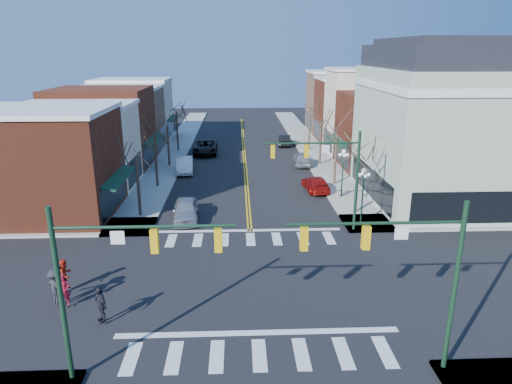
{
  "coord_description": "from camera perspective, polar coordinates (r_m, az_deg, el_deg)",
  "views": [
    {
      "loc": [
        -0.82,
        -22.57,
        12.38
      ],
      "look_at": [
        0.45,
        8.07,
        2.8
      ],
      "focal_mm": 32.0,
      "sensor_mm": 36.0,
      "label": 1
    }
  ],
  "objects": [
    {
      "name": "tree_right_c",
      "position": [
        51.4,
        8.05,
        6.0
      ],
      "size": [
        0.24,
        0.24,
        4.83
      ],
      "primitive_type": "cylinder",
      "color": "#382B21",
      "rests_on": "ground"
    },
    {
      "name": "pedestrian_dark_b",
      "position": [
        25.29,
        -23.74,
        -10.75
      ],
      "size": [
        1.4,
        1.3,
        1.89
      ],
      "primitive_type": "imported",
      "rotation": [
        0.0,
        0.0,
        2.49
      ],
      "color": "black",
      "rests_on": "sidewalk_left"
    },
    {
      "name": "tree_left_b",
      "position": [
        43.39,
        -12.39,
        3.81
      ],
      "size": [
        0.24,
        0.24,
        5.04
      ],
      "primitive_type": "cylinder",
      "color": "#382B21",
      "rests_on": "ground"
    },
    {
      "name": "victorian_corner",
      "position": [
        41.32,
        22.68,
        8.06
      ],
      "size": [
        12.25,
        14.25,
        13.3
      ],
      "color": "#A4B59C",
      "rests_on": "ground"
    },
    {
      "name": "bldg_left_brick_b",
      "position": [
        52.81,
        -18.65,
        7.59
      ],
      "size": [
        10.0,
        9.0,
        8.5
      ],
      "primitive_type": "cube",
      "color": "maroon",
      "rests_on": "ground"
    },
    {
      "name": "bldg_right_brick_a",
      "position": [
        51.69,
        16.21,
        7.34
      ],
      "size": [
        10.0,
        8.5,
        8.0
      ],
      "primitive_type": "cube",
      "color": "maroon",
      "rests_on": "ground"
    },
    {
      "name": "tree_right_a",
      "position": [
        36.24,
        12.47,
        0.8
      ],
      "size": [
        0.24,
        0.24,
        4.62
      ],
      "primitive_type": "cylinder",
      "color": "#382B21",
      "rests_on": "ground"
    },
    {
      "name": "car_left_mid",
      "position": [
        48.64,
        -8.9,
        3.35
      ],
      "size": [
        2.1,
        4.92,
        1.58
      ],
      "primitive_type": "imported",
      "rotation": [
        0.0,
        0.0,
        0.09
      ],
      "color": "white",
      "rests_on": "ground"
    },
    {
      "name": "lamppost_midblock",
      "position": [
        39.77,
        10.83,
        3.34
      ],
      "size": [
        0.36,
        0.36,
        4.33
      ],
      "color": "#14331E",
      "rests_on": "ground"
    },
    {
      "name": "sidewalk_right",
      "position": [
        45.34,
        9.91,
        1.34
      ],
      "size": [
        3.5,
        70.0,
        0.15
      ],
      "primitive_type": "cube",
      "color": "#9E9B93",
      "rests_on": "ground"
    },
    {
      "name": "tree_right_b",
      "position": [
        43.69,
        9.9,
        4.14
      ],
      "size": [
        0.24,
        0.24,
        5.18
      ],
      "primitive_type": "cylinder",
      "color": "#382B21",
      "rests_on": "ground"
    },
    {
      "name": "traffic_mast_near_right",
      "position": [
        18.15,
        18.62,
        -8.64
      ],
      "size": [
        6.6,
        0.28,
        7.2
      ],
      "color": "#14331E",
      "rests_on": "ground"
    },
    {
      "name": "car_right_near",
      "position": [
        42.08,
        7.48,
        1.03
      ],
      "size": [
        2.25,
        4.73,
        1.33
      ],
      "primitive_type": "imported",
      "rotation": [
        0.0,
        0.0,
        3.23
      ],
      "color": "maroon",
      "rests_on": "ground"
    },
    {
      "name": "pedestrian_red_a",
      "position": [
        24.97,
        -22.88,
        -11.31
      ],
      "size": [
        0.72,
        0.65,
        1.66
      ],
      "primitive_type": "imported",
      "rotation": [
        0.0,
        0.0,
        0.53
      ],
      "color": "red",
      "rests_on": "sidewalk_left"
    },
    {
      "name": "lamppost_corner",
      "position": [
        33.7,
        13.26,
        0.64
      ],
      "size": [
        0.36,
        0.36,
        4.33
      ],
      "color": "#14331E",
      "rests_on": "ground"
    },
    {
      "name": "car_right_mid",
      "position": [
        51.2,
        5.81,
        4.16
      ],
      "size": [
        2.09,
        4.65,
        1.55
      ],
      "primitive_type": "imported",
      "rotation": [
        0.0,
        0.0,
        3.08
      ],
      "color": "#B0B0B5",
      "rests_on": "ground"
    },
    {
      "name": "bldg_left_stucco_a",
      "position": [
        45.39,
        -21.29,
        5.2
      ],
      "size": [
        10.0,
        7.0,
        7.5
      ],
      "primitive_type": "cube",
      "color": "beige",
      "rests_on": "ground"
    },
    {
      "name": "traffic_mast_near_left",
      "position": [
        17.65,
        -17.9,
        -9.34
      ],
      "size": [
        6.6,
        0.28,
        7.2
      ],
      "color": "#14331E",
      "rests_on": "ground"
    },
    {
      "name": "tree_right_d",
      "position": [
        59.14,
        6.69,
        7.6
      ],
      "size": [
        0.24,
        0.24,
        4.97
      ],
      "primitive_type": "cylinder",
      "color": "#382B21",
      "rests_on": "ground"
    },
    {
      "name": "bldg_right_tan",
      "position": [
        73.83,
        10.61,
        10.94
      ],
      "size": [
        10.0,
        8.0,
        9.0
      ],
      "primitive_type": "cube",
      "color": "#8E6B4E",
      "rests_on": "ground"
    },
    {
      "name": "bldg_right_brick_b",
      "position": [
        66.13,
        12.12,
        9.91
      ],
      "size": [
        10.0,
        8.0,
        8.5
      ],
      "primitive_type": "cube",
      "color": "maroon",
      "rests_on": "ground"
    },
    {
      "name": "pedestrian_red_b",
      "position": [
        26.47,
        -22.73,
        -9.52
      ],
      "size": [
        0.91,
        1.03,
        1.75
      ],
      "primitive_type": "imported",
      "rotation": [
        0.0,
        0.0,
        1.22
      ],
      "color": "red",
      "rests_on": "sidewalk_left"
    },
    {
      "name": "tree_left_d",
      "position": [
        58.91,
        -9.81,
        7.4
      ],
      "size": [
        0.24,
        0.24,
        4.9
      ],
      "primitive_type": "cylinder",
      "color": "#382B21",
      "rests_on": "ground"
    },
    {
      "name": "car_left_far",
      "position": [
        57.14,
        -6.35,
        5.6
      ],
      "size": [
        2.88,
        6.14,
        1.7
      ],
      "primitive_type": "imported",
      "rotation": [
        0.0,
        0.0,
        0.01
      ],
      "color": "black",
      "rests_on": "ground"
    },
    {
      "name": "bldg_left_stucco_b",
      "position": [
        68.19,
        -15.01,
        9.8
      ],
      "size": [
        10.0,
        8.0,
        8.2
      ],
      "primitive_type": "cube",
      "color": "beige",
      "rests_on": "ground"
    },
    {
      "name": "ground",
      "position": [
        25.76,
        -0.26,
        -11.38
      ],
      "size": [
        160.0,
        160.0,
        0.0
      ],
      "primitive_type": "plane",
      "color": "black",
      "rests_on": "ground"
    },
    {
      "name": "bldg_left_brick_a",
      "position": [
        38.26,
        -24.9,
        3.06
      ],
      "size": [
        10.0,
        8.5,
        8.0
      ],
      "primitive_type": "cube",
      "color": "maroon",
      "rests_on": "ground"
    },
    {
      "name": "bldg_right_stucco",
      "position": [
        58.86,
        13.95,
        9.65
      ],
      "size": [
        10.0,
        7.0,
        10.0
      ],
      "primitive_type": "cube",
      "color": "beige",
      "rests_on": "ground"
    },
    {
      "name": "tree_left_c",
      "position": [
        51.16,
        -10.9,
        5.64
      ],
      "size": [
        0.24,
        0.24,
        4.55
      ],
      "primitive_type": "cylinder",
      "color": "#382B21",
      "rests_on": "ground"
    },
    {
      "name": "tree_left_a",
      "position": [
        35.84,
        -14.48,
        0.58
      ],
      "size": [
        0.24,
        0.24,
        4.76
      ],
      "primitive_type": "cylinder",
      "color": "#382B21",
      "rests_on": "ground"
    },
    {
      "name": "bldg_left_tan",
      "position": [
        60.74,
        -16.52,
        8.62
      ],
      "size": [
        10.0,
        7.5,
        7.8
      ],
      "primitive_type": "cube",
      "color": "#8E6B4E",
      "rests_on": "ground"
    },
    {
      "name": "traffic_mast_far_right",
      "position": [
        31.59,
        9.34,
        3.06
      ],
      "size": [
        6.6,
        0.28,
        7.2
      ],
      "color": "#14331E",
      "rests_on": "ground"
    },
    {
      "name": "car_left_near",
      "position": [
        34.89,
        -8.79,
        -2.27
      ],
      "size": [
        2.21,
        4.77,
        1.58
      ],
      "primitive_type": "imported",
      "rotation": [
        0.0,
        0.0,
        0.07
      ],
      "color": "#ABAAAF",
      "rests_on": "ground"
    },
    {
      "name": "pedestrian_dark_a",
      "position": [
        23.07,
        -18.86,
        -13.14
      ],
      "size": [
        1.01,
        1.06,
        1.77
      ],
      "primitive_type": "imported",
      "rotation": [
        0.0,
        0.0,
        -0.84
      ],
      "color": "black",
      "rests_on": "sidewalk_left"
    },
    {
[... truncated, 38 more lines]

